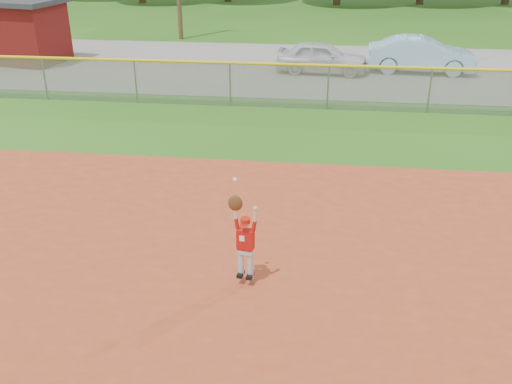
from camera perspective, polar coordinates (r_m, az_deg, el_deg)
ground at (r=10.67m, az=6.67°, el=-7.76°), size 120.00×120.00×0.00m
parking_strip at (r=25.61m, az=7.20°, el=12.19°), size 44.00×10.00×0.03m
car_white_a at (r=24.56m, az=6.61°, el=13.23°), size 3.92×1.88×1.29m
car_blue at (r=25.46m, az=16.22°, el=13.05°), size 4.52×1.82×1.46m
utility_shed at (r=28.28m, az=-22.34°, el=14.71°), size 4.16×3.51×2.77m
outfield_fence at (r=19.57m, az=7.23°, el=10.68°), size 40.06×0.10×1.55m
ballplayer at (r=9.73m, az=-1.21°, el=-4.60°), size 0.51×0.25×1.87m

